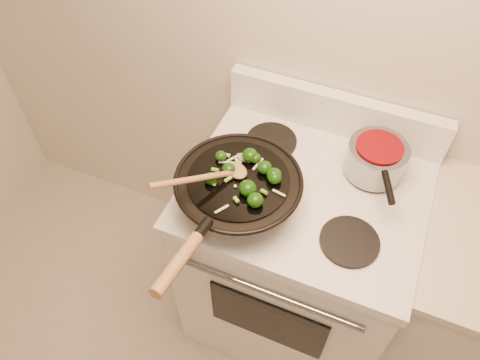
% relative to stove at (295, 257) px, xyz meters
% --- Properties ---
extents(stove, '(0.78, 0.67, 1.08)m').
position_rel_stove_xyz_m(stove, '(0.00, 0.00, 0.00)').
color(stove, white).
rests_on(stove, ground).
extents(wok, '(0.39, 0.65, 0.21)m').
position_rel_stove_xyz_m(wok, '(-0.18, -0.16, 0.53)').
color(wok, black).
rests_on(wok, stove).
extents(stirfry, '(0.25, 0.25, 0.05)m').
position_rel_stove_xyz_m(stirfry, '(-0.15, -0.14, 0.60)').
color(stirfry, '#113808').
rests_on(stirfry, wok).
extents(wooden_spoon, '(0.21, 0.28, 0.13)m').
position_rel_stove_xyz_m(wooden_spoon, '(-0.24, -0.20, 0.62)').
color(wooden_spoon, '#9D6C3E').
rests_on(wooden_spoon, wok).
extents(saucepan, '(0.19, 0.30, 0.11)m').
position_rel_stove_xyz_m(saucepan, '(0.18, 0.15, 0.52)').
color(saucepan, gray).
rests_on(saucepan, stove).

